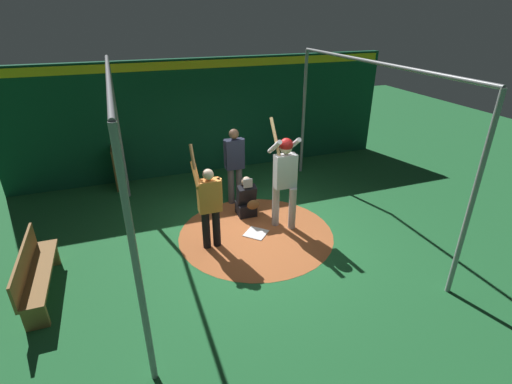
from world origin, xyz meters
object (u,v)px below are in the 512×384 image
object	(u,v)px
home_plate	(256,233)
bench	(35,271)
batter	(285,174)
baseball_0	(206,236)
umpire	(235,162)
bat_rack	(116,167)
visitor	(209,203)
catcher	(247,201)

from	to	relation	value
home_plate	bench	xyz separation A→B (m)	(0.52, -3.88, 0.44)
batter	baseball_0	bearing A→B (deg)	-93.47
umpire	baseball_0	size ratio (longest dim) A/B	24.22
home_plate	umpire	distance (m)	1.80
batter	bat_rack	world-z (taller)	batter
batter	umpire	world-z (taller)	batter
visitor	bench	world-z (taller)	visitor
umpire	bench	bearing A→B (deg)	-62.63
catcher	umpire	bearing A→B (deg)	-176.20
umpire	bench	size ratio (longest dim) A/B	0.99
umpire	visitor	size ratio (longest dim) A/B	0.90
catcher	baseball_0	xyz separation A→B (m)	(0.61, -1.06, -0.32)
catcher	bat_rack	world-z (taller)	bat_rack
baseball_0	batter	bearing A→B (deg)	86.53
home_plate	baseball_0	world-z (taller)	baseball_0
umpire	bench	world-z (taller)	umpire
home_plate	visitor	bearing A→B (deg)	-83.05
bench	visitor	bearing A→B (deg)	97.92
batter	bench	world-z (taller)	batter
batter	umpire	xyz separation A→B (m)	(-1.40, -0.62, -0.19)
visitor	catcher	bearing A→B (deg)	131.33
batter	baseball_0	world-z (taller)	batter
home_plate	catcher	size ratio (longest dim) A/B	0.45
bat_rack	baseball_0	size ratio (longest dim) A/B	14.20
visitor	batter	bearing A→B (deg)	97.24
home_plate	catcher	xyz separation A→B (m)	(-0.80, 0.08, 0.35)
batter	visitor	world-z (taller)	batter
umpire	bat_rack	xyz separation A→B (m)	(-2.01, -2.59, -0.52)
home_plate	visitor	size ratio (longest dim) A/B	0.21
umpire	visitor	xyz separation A→B (m)	(1.62, -0.99, -0.08)
catcher	umpire	world-z (taller)	umpire
home_plate	visitor	world-z (taller)	visitor
bench	home_plate	bearing A→B (deg)	97.68
bat_rack	baseball_0	bearing A→B (deg)	25.46
bench	batter	bearing A→B (deg)	97.82
catcher	bench	bearing A→B (deg)	-71.46
bat_rack	batter	bearing A→B (deg)	43.27
home_plate	baseball_0	size ratio (longest dim) A/B	5.68
batter	bench	xyz separation A→B (m)	(0.62, -4.53, -0.75)
umpire	bat_rack	world-z (taller)	umpire
visitor	baseball_0	bearing A→B (deg)	-174.60
bench	catcher	bearing A→B (deg)	108.54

